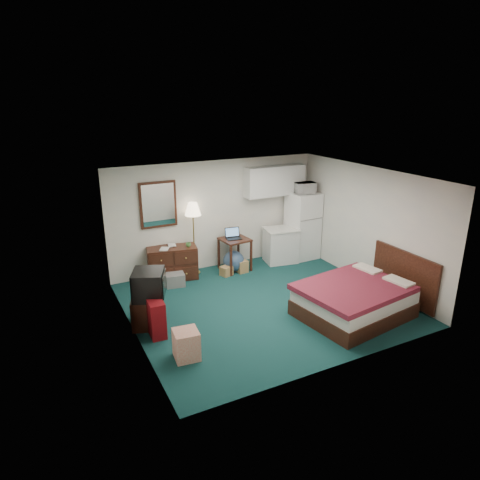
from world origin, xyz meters
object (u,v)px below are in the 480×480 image
dresser (172,263)px  kitchen_counter (281,246)px  tv_stand (148,310)px  suitcase (156,319)px  bed (354,301)px  floor_lamp (194,239)px  desk (235,254)px  fridge (302,225)px

dresser → kitchen_counter: kitchen_counter is taller
kitchen_counter → tv_stand: kitchen_counter is taller
suitcase → dresser: bearing=67.9°
kitchen_counter → bed: bearing=-84.9°
floor_lamp → tv_stand: 2.46m
dresser → floor_lamp: (0.55, 0.07, 0.46)m
desk → suitcase: bearing=-146.8°
suitcase → kitchen_counter: bearing=30.7°
dresser → desk: desk is taller
dresser → kitchen_counter: 2.68m
desk → tv_stand: 2.93m
fridge → floor_lamp: bearing=173.2°
bed → dresser: bearing=120.0°
kitchen_counter → tv_stand: (-3.69, -1.53, -0.13)m
floor_lamp → kitchen_counter: floor_lamp is taller
fridge → dresser: bearing=175.2°
suitcase → bed: bearing=-13.0°
floor_lamp → bed: size_ratio=0.87×
floor_lamp → kitchen_counter: (2.12, -0.28, -0.42)m
desk → tv_stand: bearing=-153.7°
desk → bed: desk is taller
dresser → bed: (2.43, -3.13, -0.06)m
dresser → bed: bearing=-41.2°
dresser → floor_lamp: floor_lamp is taller
kitchen_counter → fridge: 0.76m
bed → suitcase: (-3.42, 0.95, 0.02)m
floor_lamp → fridge: size_ratio=1.01×
desk → kitchen_counter: bearing=-7.8°
kitchen_counter → fridge: (0.64, 0.04, 0.41)m
fridge → bed: fridge is taller
dresser → kitchen_counter: size_ratio=1.32×
floor_lamp → bed: (1.88, -3.20, -0.52)m
floor_lamp → suitcase: 2.77m
tv_stand → suitcase: 0.44m
fridge → suitcase: size_ratio=2.55×
kitchen_counter → tv_stand: 4.00m
bed → tv_stand: bed is taller
suitcase → fridge: bearing=27.5°
floor_lamp → fridge: bearing=-4.9°
fridge → suitcase: (-4.31, -2.01, -0.50)m
dresser → tv_stand: size_ratio=1.81×
fridge → tv_stand: (-4.33, -1.58, -0.55)m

